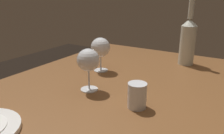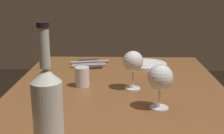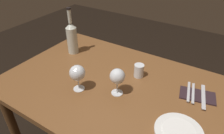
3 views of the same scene
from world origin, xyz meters
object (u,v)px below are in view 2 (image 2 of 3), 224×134
water_tumbler (82,78)px  table_knife (90,61)px  wine_glass_right (133,62)px  dinner_plate (146,64)px  wine_bottle (48,110)px  fork_outer (89,65)px  wine_glass_left (160,78)px  folded_napkin (90,64)px  fork_inner (89,64)px

water_tumbler → table_knife: size_ratio=0.40×
wine_glass_right → dinner_plate: wine_glass_right is taller
wine_bottle → fork_outer: bearing=-0.7°
wine_bottle → fork_outer: wine_bottle is taller
wine_glass_left → dinner_plate: wine_glass_left is taller
folded_napkin → wine_glass_right: bearing=-150.7°
fork_inner → table_knife: (0.05, 0.00, 0.00)m
wine_glass_right → water_tumbler: 0.23m
wine_bottle → fork_inner: (0.89, -0.01, -0.11)m
wine_glass_left → wine_bottle: size_ratio=0.47×
wine_glass_right → fork_outer: size_ratio=0.90×
wine_glass_left → folded_napkin: (0.60, 0.31, -0.11)m
water_tumbler → fork_outer: size_ratio=0.47×
wine_bottle → dinner_plate: 0.96m
wine_glass_right → table_knife: bearing=27.5°
dinner_plate → table_knife: 0.31m
dinner_plate → wine_glass_left: bearing=-179.8°
wine_glass_right → wine_bottle: (-0.52, 0.23, 0.01)m
wine_glass_right → dinner_plate: 0.40m
wine_glass_right → wine_bottle: size_ratio=0.47×
wine_glass_right → table_knife: size_ratio=0.77×
wine_glass_left → folded_napkin: bearing=27.1°
fork_outer → wine_glass_right: bearing=-147.3°
wine_bottle → water_tumbler: 0.56m
dinner_plate → fork_inner: (-0.01, 0.30, 0.00)m
wine_bottle → dinner_plate: (0.90, -0.31, -0.12)m
wine_glass_left → wine_glass_right: size_ratio=0.99×
table_knife → water_tumbler: bearing=-179.3°
wine_glass_left → table_knife: 0.70m
wine_bottle → water_tumbler: wine_bottle is taller
dinner_plate → wine_glass_right: bearing=167.4°
dinner_plate → table_knife: (0.04, 0.30, 0.00)m
fork_outer → table_knife: 0.08m
wine_glass_right → folded_napkin: 0.46m
wine_glass_left → water_tumbler: wine_glass_left is taller
folded_napkin → fork_outer: bearing=180.0°
table_knife → fork_inner: bearing=180.0°
wine_glass_left → fork_inner: size_ratio=0.89×
wine_bottle → dinner_plate: wine_bottle is taller
dinner_plate → folded_napkin: (0.01, 0.30, -0.00)m
water_tumbler → folded_napkin: 0.36m
wine_bottle → fork_outer: 0.87m
wine_bottle → dinner_plate: size_ratio=1.54×
wine_bottle → fork_inner: 0.90m
folded_napkin → fork_inner: (-0.03, 0.00, 0.01)m
wine_glass_right → fork_inner: 0.44m
dinner_plate → fork_outer: 0.31m
fork_inner → wine_bottle: bearing=179.3°
wine_bottle → table_knife: wine_bottle is taller
folded_napkin → fork_inner: bearing=180.0°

